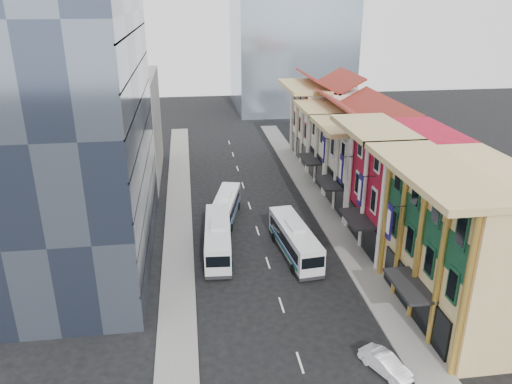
{
  "coord_description": "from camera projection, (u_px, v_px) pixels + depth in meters",
  "views": [
    {
      "loc": [
        -6.88,
        -26.17,
        23.85
      ],
      "look_at": [
        -0.49,
        19.75,
        5.43
      ],
      "focal_mm": 35.0,
      "sensor_mm": 36.0,
      "label": 1
    }
  ],
  "objects": [
    {
      "name": "shophouse_cream_far",
      "position": [
        326.0,
        124.0,
        75.88
      ],
      "size": [
        8.0,
        12.0,
        11.0
      ],
      "primitive_type": "cube",
      "color": "silver",
      "rests_on": "ground"
    },
    {
      "name": "bus_right",
      "position": [
        295.0,
        239.0,
        48.42
      ],
      "size": [
        3.5,
        10.7,
        3.37
      ],
      "primitive_type": null,
      "rotation": [
        0.0,
        0.0,
        0.1
      ],
      "color": "silver",
      "rests_on": "ground"
    },
    {
      "name": "sedan_right",
      "position": [
        385.0,
        364.0,
        33.65
      ],
      "size": [
        2.95,
        4.06,
        1.28
      ],
      "primitive_type": "imported",
      "rotation": [
        0.0,
        0.0,
        0.47
      ],
      "color": "silver",
      "rests_on": "ground"
    },
    {
      "name": "shophouse_cream_near",
      "position": [
        371.0,
        168.0,
        58.11
      ],
      "size": [
        8.0,
        9.0,
        10.0
      ],
      "primitive_type": "cube",
      "color": "silver",
      "rests_on": "ground"
    },
    {
      "name": "sidewalk_right",
      "position": [
        334.0,
        225.0,
        55.08
      ],
      "size": [
        3.0,
        90.0,
        0.15
      ],
      "primitive_type": "cube",
      "color": "slate",
      "rests_on": "ground"
    },
    {
      "name": "shophouse_cream_mid",
      "position": [
        347.0,
        146.0,
        66.4
      ],
      "size": [
        8.0,
        9.0,
        10.0
      ],
      "primitive_type": "cube",
      "color": "silver",
      "rests_on": "ground"
    },
    {
      "name": "sidewalk_left",
      "position": [
        178.0,
        235.0,
        52.9
      ],
      "size": [
        3.0,
        90.0,
        0.15
      ],
      "primitive_type": "cube",
      "color": "slate",
      "rests_on": "ground"
    },
    {
      "name": "shophouse_tan",
      "position": [
        471.0,
        246.0,
        37.95
      ],
      "size": [
        8.0,
        14.0,
        12.0
      ],
      "primitive_type": "cube",
      "color": "tan",
      "rests_on": "ground"
    },
    {
      "name": "shophouse_red",
      "position": [
        406.0,
        189.0,
        49.0
      ],
      "size": [
        8.0,
        10.0,
        12.0
      ],
      "primitive_type": "cube",
      "color": "#A51228",
      "rests_on": "ground"
    },
    {
      "name": "office_block_far",
      "position": [
        121.0,
        127.0,
        67.8
      ],
      "size": [
        10.0,
        18.0,
        14.0
      ],
      "primitive_type": "cube",
      "color": "gray",
      "rests_on": "ground"
    },
    {
      "name": "ground",
      "position": [
        303.0,
        373.0,
        33.77
      ],
      "size": [
        200.0,
        200.0,
        0.0
      ],
      "primitive_type": "plane",
      "color": "black",
      "rests_on": "ground"
    },
    {
      "name": "bus_left_near",
      "position": [
        218.0,
        238.0,
        48.72
      ],
      "size": [
        3.17,
        10.76,
        3.41
      ],
      "primitive_type": null,
      "rotation": [
        0.0,
        0.0,
        -0.06
      ],
      "color": "silver",
      "rests_on": "ground"
    },
    {
      "name": "office_tower",
      "position": [
        70.0,
        103.0,
        43.54
      ],
      "size": [
        12.0,
        26.0,
        30.0
      ],
      "primitive_type": "cube",
      "color": "#364056",
      "rests_on": "ground"
    },
    {
      "name": "bus_left_far",
      "position": [
        225.0,
        207.0,
        56.28
      ],
      "size": [
        4.38,
        9.74,
        3.04
      ],
      "primitive_type": null,
      "rotation": [
        0.0,
        0.0,
        -0.24
      ],
      "color": "white",
      "rests_on": "ground"
    }
  ]
}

